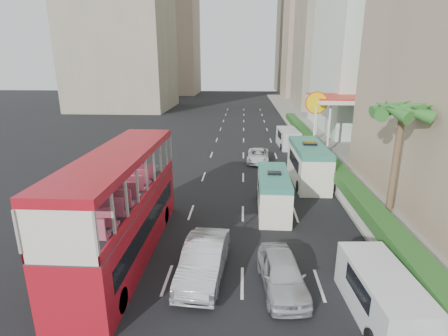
# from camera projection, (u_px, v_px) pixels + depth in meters

# --- Properties ---
(ground_plane) EXTENTS (200.00, 200.00, 0.00)m
(ground_plane) POSITION_uv_depth(u_px,v_px,m) (251.00, 257.00, 16.54)
(ground_plane) COLOR black
(ground_plane) RESTS_ON ground
(double_decker_bus) EXTENTS (2.50, 11.00, 5.06)m
(double_decker_bus) POSITION_uv_depth(u_px,v_px,m) (122.00, 205.00, 16.12)
(double_decker_bus) COLOR #A7111D
(double_decker_bus) RESTS_ON ground
(car_silver_lane_a) EXTENTS (2.04, 4.91, 1.58)m
(car_silver_lane_a) POSITION_uv_depth(u_px,v_px,m) (204.00, 276.00, 15.10)
(car_silver_lane_a) COLOR silver
(car_silver_lane_a) RESTS_ON ground
(car_silver_lane_b) EXTENTS (2.08, 4.28, 1.41)m
(car_silver_lane_b) POSITION_uv_depth(u_px,v_px,m) (281.00, 288.00, 14.29)
(car_silver_lane_b) COLOR silver
(car_silver_lane_b) RESTS_ON ground
(van_asset) EXTENTS (2.20, 4.31, 1.17)m
(van_asset) POSITION_uv_depth(u_px,v_px,m) (258.00, 162.00, 32.48)
(van_asset) COLOR silver
(van_asset) RESTS_ON ground
(minibus_near) EXTENTS (1.90, 5.43, 2.39)m
(minibus_near) POSITION_uv_depth(u_px,v_px,m) (273.00, 193.00, 21.44)
(minibus_near) COLOR silver
(minibus_near) RESTS_ON ground
(minibus_far) EXTENTS (2.32, 6.69, 2.95)m
(minibus_far) POSITION_uv_depth(u_px,v_px,m) (308.00, 164.00, 26.55)
(minibus_far) COLOR silver
(minibus_far) RESTS_ON ground
(panel_van_near) EXTENTS (2.11, 4.64, 1.81)m
(panel_van_near) POSITION_uv_depth(u_px,v_px,m) (382.00, 296.00, 12.41)
(panel_van_near) COLOR silver
(panel_van_near) RESTS_ON ground
(panel_van_far) EXTENTS (2.21, 4.88, 1.91)m
(panel_van_far) POSITION_uv_depth(u_px,v_px,m) (288.00, 138.00, 37.91)
(panel_van_far) COLOR silver
(panel_van_far) RESTS_ON ground
(sidewalk) EXTENTS (6.00, 120.00, 0.18)m
(sidewalk) POSITION_uv_depth(u_px,v_px,m) (326.00, 142.00, 39.92)
(sidewalk) COLOR #99968C
(sidewalk) RESTS_ON ground
(kerb_wall) EXTENTS (0.30, 44.00, 1.00)m
(kerb_wall) POSITION_uv_depth(u_px,v_px,m) (322.00, 164.00, 29.39)
(kerb_wall) COLOR silver
(kerb_wall) RESTS_ON sidewalk
(hedge) EXTENTS (1.10, 44.00, 0.70)m
(hedge) POSITION_uv_depth(u_px,v_px,m) (323.00, 154.00, 29.14)
(hedge) COLOR #2D6626
(hedge) RESTS_ON kerb_wall
(palm_tree) EXTENTS (0.36, 0.36, 6.40)m
(palm_tree) POSITION_uv_depth(u_px,v_px,m) (395.00, 168.00, 18.96)
(palm_tree) COLOR brown
(palm_tree) RESTS_ON sidewalk
(shell_station) EXTENTS (6.50, 8.00, 5.50)m
(shell_station) POSITION_uv_depth(u_px,v_px,m) (342.00, 122.00, 37.18)
(shell_station) COLOR silver
(shell_station) RESTS_ON ground
(tower_far_a) EXTENTS (14.00, 14.00, 44.00)m
(tower_far_a) POSITION_uv_depth(u_px,v_px,m) (315.00, 8.00, 87.59)
(tower_far_a) COLOR tan
(tower_far_a) RESTS_ON ground
(tower_far_b) EXTENTS (14.00, 14.00, 40.00)m
(tower_far_b) POSITION_uv_depth(u_px,v_px,m) (301.00, 25.00, 109.19)
(tower_far_b) COLOR #9E927C
(tower_far_b) RESTS_ON ground
(tower_left_b) EXTENTS (16.00, 16.00, 46.00)m
(tower_left_b) POSITION_uv_depth(u_px,v_px,m) (168.00, 9.00, 97.02)
(tower_left_b) COLOR tan
(tower_left_b) RESTS_ON ground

